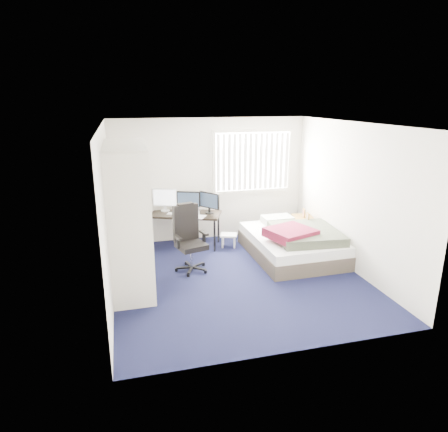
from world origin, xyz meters
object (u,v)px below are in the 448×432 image
at_px(office_chair, 190,245).
at_px(bed, 293,242).
at_px(desk, 186,211).
at_px(nightstand, 305,222).

xyz_separation_m(office_chair, bed, (1.98, 0.09, -0.16)).
bearing_deg(desk, nightstand, -13.54).
distance_m(office_chair, nightstand, 2.54).
height_order(office_chair, bed, office_chair).
distance_m(desk, office_chair, 1.22).
distance_m(office_chair, bed, 1.98).
bearing_deg(nightstand, office_chair, -165.75).
bearing_deg(nightstand, desk, 166.46).
height_order(office_chair, nightstand, office_chair).
distance_m(nightstand, bed, 0.75).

